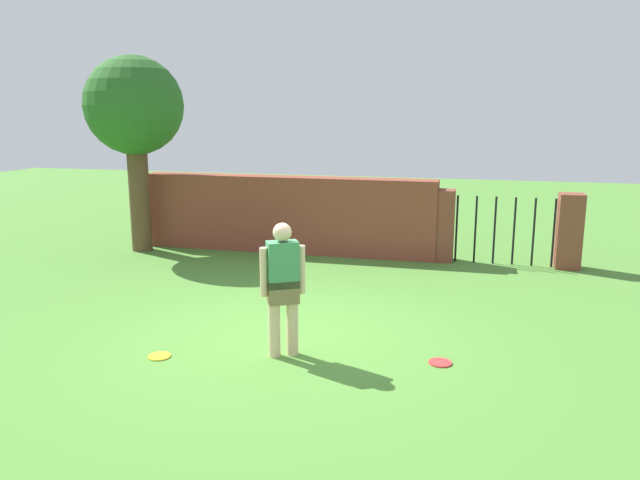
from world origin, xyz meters
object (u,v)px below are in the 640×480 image
(tree, at_px, (134,110))
(person, at_px, (283,283))
(frisbee_red, at_px, (440,363))
(frisbee_yellow, at_px, (159,356))

(tree, relative_size, person, 2.46)
(tree, distance_m, person, 6.90)
(frisbee_red, bearing_deg, frisbee_yellow, -168.75)
(frisbee_yellow, bearing_deg, person, 16.83)
(tree, bearing_deg, person, -45.28)
(tree, xyz_separation_m, frisbee_red, (6.49, -4.48, -2.89))
(person, distance_m, frisbee_yellow, 1.73)
(frisbee_yellow, bearing_deg, frisbee_red, 11.25)
(frisbee_yellow, xyz_separation_m, frisbee_red, (3.27, 0.65, 0.00))
(tree, height_order, frisbee_red, tree)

